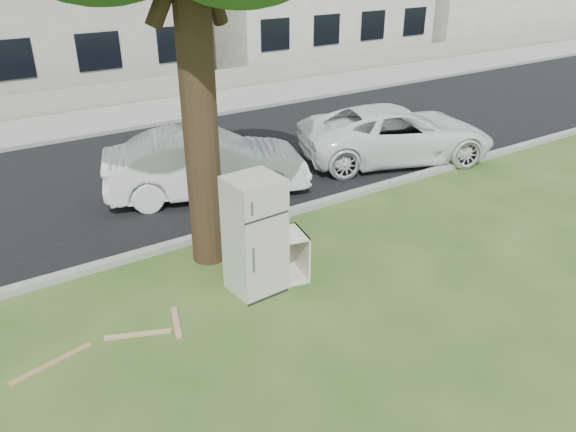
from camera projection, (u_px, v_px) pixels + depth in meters
ground at (287, 301)px, 8.37m from camera, size 120.00×120.00×0.00m
road at (145, 175)px, 12.88m from camera, size 120.00×7.00×0.01m
kerb_near at (214, 236)px, 10.22m from camera, size 120.00×0.18×0.12m
kerb_far at (99, 136)px, 15.56m from camera, size 120.00×0.18×0.12m
sidewalk at (85, 123)px, 16.64m from camera, size 120.00×2.80×0.01m
low_wall at (69, 100)px, 17.70m from camera, size 120.00×0.15×0.70m
fridge at (255, 235)px, 8.30m from camera, size 0.79×0.74×1.83m
cabinet at (273, 258)px, 8.74m from camera, size 1.10×0.80×0.78m
plank_a at (52, 363)px, 7.11m from camera, size 1.07×0.33×0.02m
plank_b at (138, 334)px, 7.64m from camera, size 0.86×0.42×0.02m
plank_c at (176, 322)px, 7.88m from camera, size 0.30×0.74×0.02m
car_center at (206, 163)px, 11.66m from camera, size 4.41×2.66×1.37m
car_right at (396, 133)px, 13.59m from camera, size 5.18×3.64×1.31m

